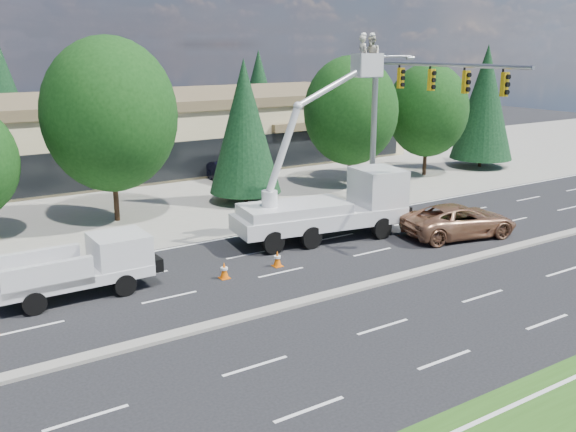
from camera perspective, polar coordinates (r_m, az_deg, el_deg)
ground at (r=24.49m, az=3.44°, el=-7.19°), size 140.00×140.00×0.00m
concrete_apron at (r=41.54m, az=-13.22°, el=1.75°), size 140.00×22.00×0.01m
road_median at (r=24.47m, az=3.45°, el=-7.06°), size 120.00×0.55×0.12m
strip_mall at (r=50.41m, az=-17.39°, el=7.02°), size 50.40×15.40×5.50m
tree_front_d at (r=34.98m, az=-15.54°, el=8.66°), size 7.03×7.03×9.75m
tree_front_e at (r=38.30m, az=-3.89°, el=7.94°), size 4.31×4.31×8.50m
tree_front_f at (r=42.72m, az=5.61°, el=9.28°), size 6.20×6.20×8.61m
tree_front_g at (r=47.43m, az=12.30°, el=9.18°), size 5.80×5.80×8.05m
tree_front_h at (r=51.83m, az=17.07°, el=9.65°), size 4.72×4.72×9.29m
tree_back_c at (r=64.79m, az=-11.94°, el=10.44°), size 4.21×4.21×8.29m
tree_back_d at (r=70.05m, az=-2.62°, el=11.26°), size 4.44×4.44×8.74m
signal_mast at (r=34.70m, az=10.09°, el=9.51°), size 2.76×10.16×9.00m
utility_pickup at (r=25.61m, az=-17.55°, el=-4.76°), size 5.65×2.28×2.16m
bucket_truck at (r=31.36m, az=4.22°, el=1.80°), size 8.85×3.88×9.78m
traffic_cone_b at (r=26.33m, az=-5.69°, el=-4.83°), size 0.40×0.40×0.70m
traffic_cone_c at (r=27.59m, az=-0.95°, el=-3.82°), size 0.40×0.40×0.70m
minivan at (r=32.85m, az=14.99°, el=-0.40°), size 6.24×3.88×1.61m
parked_car_east at (r=44.59m, az=-5.50°, el=3.89°), size 1.62×4.29×1.40m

